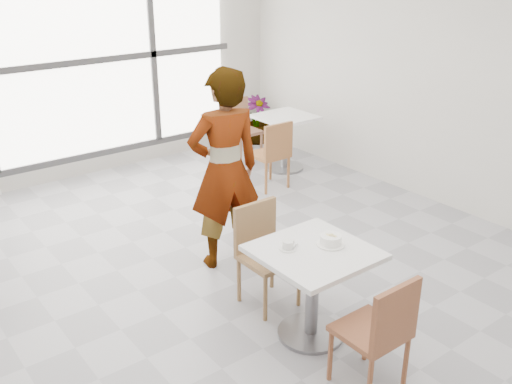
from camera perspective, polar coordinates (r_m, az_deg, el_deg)
floor at (r=5.29m, az=-2.00°, el=-9.03°), size 7.00×7.00×0.00m
wall_back at (r=7.74m, az=-17.79°, el=12.12°), size 6.00×0.00×6.00m
wall_right at (r=6.82m, az=19.15°, el=10.63°), size 0.00×7.00×7.00m
window at (r=7.68m, az=-17.62°, el=12.06°), size 4.60×0.07×2.52m
main_table at (r=4.40m, az=5.64°, el=-8.32°), size 0.80×0.80×0.75m
chair_near at (r=3.97m, az=12.18°, el=-13.00°), size 0.42×0.42×0.87m
chair_far at (r=4.83m, az=0.68°, el=-5.47°), size 0.42×0.42×0.87m
oatmeal_bowl at (r=4.35m, az=7.38°, el=-4.70°), size 0.21×0.21×0.09m
coffee_cup at (r=4.27m, az=3.18°, el=-5.28°), size 0.16×0.13×0.07m
person at (r=5.25m, az=-3.12°, el=2.16°), size 0.76×0.58×1.88m
bg_table_right at (r=7.85m, az=2.88°, el=5.68°), size 0.70×0.70×0.75m
bg_chair_right_near at (r=7.15m, az=1.66°, el=4.08°), size 0.42×0.42×0.87m
bg_chair_right_far at (r=8.22m, az=-1.59°, el=6.58°), size 0.42×0.42×0.87m
plant_right at (r=9.01m, az=0.08°, el=7.13°), size 0.46×0.46×0.73m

